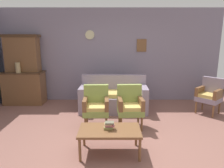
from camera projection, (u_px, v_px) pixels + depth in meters
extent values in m
plane|color=#84564C|center=(111.00, 141.00, 3.83)|extent=(7.68, 7.68, 0.00)
cube|color=gray|center=(111.00, 56.00, 6.09)|extent=(6.40, 0.06, 2.70)
cube|color=brown|center=(142.00, 45.00, 5.98)|extent=(0.28, 0.02, 0.36)
cylinder|color=beige|center=(91.00, 35.00, 5.91)|extent=(0.26, 0.03, 0.26)
cube|color=brown|center=(25.00, 88.00, 5.93)|extent=(1.10, 0.52, 0.90)
cube|color=#462D1B|center=(24.00, 72.00, 5.83)|extent=(1.16, 0.55, 0.03)
cube|color=brown|center=(23.00, 55.00, 5.80)|extent=(0.90, 0.36, 0.95)
cube|color=#462D1B|center=(22.00, 36.00, 5.68)|extent=(0.99, 0.38, 0.08)
cylinder|color=tan|center=(19.00, 68.00, 5.62)|extent=(0.14, 0.14, 0.29)
cube|color=gray|center=(114.00, 103.00, 5.37)|extent=(1.74, 0.85, 0.42)
cube|color=gray|center=(114.00, 83.00, 5.58)|extent=(1.72, 0.21, 0.48)
cube|color=gray|center=(144.00, 91.00, 5.27)|extent=(0.18, 0.80, 0.24)
cube|color=gray|center=(84.00, 90.00, 5.32)|extent=(0.18, 0.80, 0.24)
cube|color=tan|center=(133.00, 94.00, 5.26)|extent=(0.46, 0.57, 0.10)
cube|color=tan|center=(114.00, 94.00, 5.27)|extent=(0.46, 0.57, 0.10)
cube|color=tan|center=(95.00, 93.00, 5.29)|extent=(0.46, 0.57, 0.10)
cube|color=#849947|center=(97.00, 111.00, 4.28)|extent=(0.54, 0.50, 0.12)
cube|color=tan|center=(97.00, 107.00, 4.24)|extent=(0.46, 0.42, 0.10)
cube|color=#849947|center=(97.00, 95.00, 4.41)|extent=(0.52, 0.12, 0.46)
cube|color=brown|center=(107.00, 103.00, 4.25)|extent=(0.10, 0.48, 0.22)
cube|color=brown|center=(86.00, 103.00, 4.23)|extent=(0.10, 0.48, 0.22)
cylinder|color=brown|center=(107.00, 125.00, 4.15)|extent=(0.04, 0.04, 0.32)
cylinder|color=brown|center=(86.00, 125.00, 4.13)|extent=(0.04, 0.04, 0.32)
cylinder|color=brown|center=(107.00, 118.00, 4.52)|extent=(0.04, 0.04, 0.32)
cylinder|color=brown|center=(88.00, 118.00, 4.50)|extent=(0.04, 0.04, 0.32)
cube|color=#849947|center=(131.00, 111.00, 4.29)|extent=(0.55, 0.51, 0.12)
cube|color=tan|center=(131.00, 107.00, 4.25)|extent=(0.46, 0.43, 0.10)
cube|color=#849947|center=(130.00, 95.00, 4.42)|extent=(0.52, 0.13, 0.46)
cube|color=brown|center=(142.00, 103.00, 4.26)|extent=(0.11, 0.48, 0.22)
cube|color=brown|center=(120.00, 103.00, 4.24)|extent=(0.11, 0.48, 0.22)
cylinder|color=brown|center=(142.00, 124.00, 4.17)|extent=(0.04, 0.04, 0.32)
cylinder|color=brown|center=(122.00, 125.00, 4.14)|extent=(0.04, 0.04, 0.32)
cylinder|color=brown|center=(139.00, 117.00, 4.54)|extent=(0.04, 0.04, 0.32)
cylinder|color=brown|center=(120.00, 118.00, 4.51)|extent=(0.04, 0.04, 0.32)
cube|color=gray|center=(209.00, 99.00, 5.11)|extent=(0.71, 0.71, 0.12)
cube|color=tan|center=(209.00, 96.00, 5.08)|extent=(0.60, 0.60, 0.10)
cube|color=gray|center=(214.00, 87.00, 5.18)|extent=(0.43, 0.45, 0.46)
cube|color=brown|center=(219.00, 94.00, 4.92)|extent=(0.41, 0.39, 0.22)
cube|color=brown|center=(201.00, 91.00, 5.23)|extent=(0.41, 0.39, 0.22)
cylinder|color=brown|center=(214.00, 111.00, 4.88)|extent=(0.04, 0.04, 0.32)
cylinder|color=brown|center=(197.00, 107.00, 5.18)|extent=(0.04, 0.04, 0.32)
cylinder|color=brown|center=(220.00, 108.00, 5.13)|extent=(0.04, 0.04, 0.32)
cylinder|color=brown|center=(203.00, 104.00, 5.44)|extent=(0.04, 0.04, 0.32)
cube|color=brown|center=(111.00, 131.00, 3.34)|extent=(1.00, 0.56, 0.04)
cylinder|color=brown|center=(85.00, 135.00, 3.62)|extent=(0.04, 0.04, 0.38)
cylinder|color=brown|center=(137.00, 136.00, 3.62)|extent=(0.04, 0.04, 0.38)
cylinder|color=brown|center=(80.00, 150.00, 3.16)|extent=(0.04, 0.04, 0.38)
cylinder|color=brown|center=(140.00, 150.00, 3.15)|extent=(0.04, 0.04, 0.38)
cube|color=#9C8D47|center=(109.00, 129.00, 3.34)|extent=(0.15, 0.08, 0.02)
cube|color=olive|center=(109.00, 128.00, 3.33)|extent=(0.15, 0.08, 0.02)
cube|color=#C16370|center=(110.00, 126.00, 3.34)|extent=(0.16, 0.08, 0.03)
cube|color=tan|center=(109.00, 124.00, 3.33)|extent=(0.12, 0.09, 0.02)
cube|color=#72A347|center=(109.00, 123.00, 3.33)|extent=(0.12, 0.07, 0.02)
cube|color=#625F4B|center=(110.00, 123.00, 3.30)|extent=(0.14, 0.11, 0.02)
cylinder|color=brown|center=(212.00, 92.00, 5.83)|extent=(0.20, 0.20, 0.72)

